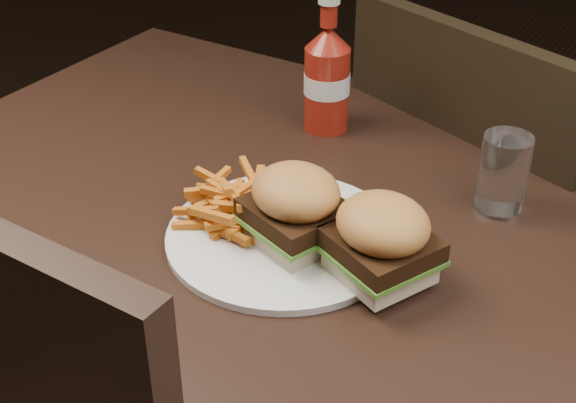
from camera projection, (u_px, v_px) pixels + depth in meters
The scene contains 8 objects.
dining_table at pixel (311, 224), 1.03m from camera, with size 1.20×0.80×0.04m, color black.
chair_far at pixel (510, 251), 1.49m from camera, with size 0.45×0.45×0.04m, color black.
plate at pixel (284, 237), 0.97m from camera, with size 0.28×0.28×0.01m, color white.
sandwich_half_a at pixel (296, 232), 0.95m from camera, with size 0.10×0.09×0.03m, color beige.
sandwich_half_b at pixel (380, 266), 0.89m from camera, with size 0.10×0.09×0.03m, color beige.
fries_pile at pixel (241, 200), 0.99m from camera, with size 0.12×0.12×0.05m, color orange, non-canonical shape.
ketchup_bottle at pixel (327, 91), 1.19m from camera, with size 0.07×0.07×0.13m, color maroon.
tumbler at pixel (504, 172), 1.00m from camera, with size 0.06×0.06×0.10m, color white.
Camera 1 is at (0.43, -0.74, 1.31)m, focal length 50.00 mm.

